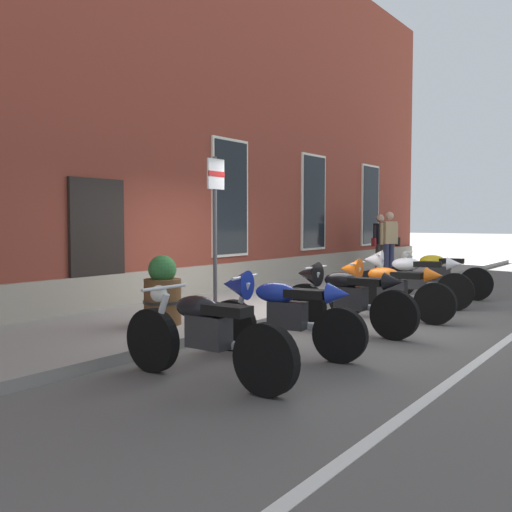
# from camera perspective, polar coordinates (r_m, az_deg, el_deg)

# --- Properties ---
(ground_plane) EXTENTS (140.00, 140.00, 0.00)m
(ground_plane) POSITION_cam_1_polar(r_m,az_deg,el_deg) (9.52, 3.98, -6.22)
(ground_plane) COLOR #565451
(sidewalk) EXTENTS (30.98, 2.78, 0.13)m
(sidewalk) POSITION_cam_1_polar(r_m,az_deg,el_deg) (10.30, -2.66, -5.10)
(sidewalk) COLOR gray
(sidewalk) RESTS_ON ground_plane
(lane_stripe) EXTENTS (30.98, 0.12, 0.01)m
(lane_stripe) POSITION_cam_1_polar(r_m,az_deg,el_deg) (8.33, 23.26, -7.86)
(lane_stripe) COLOR silver
(lane_stripe) RESTS_ON ground_plane
(brick_pub_facade) EXTENTS (24.98, 5.97, 8.41)m
(brick_pub_facade) POSITION_cam_1_polar(r_m,az_deg,el_deg) (13.55, -17.72, 14.35)
(brick_pub_facade) COLOR brown
(brick_pub_facade) RESTS_ON ground_plane
(motorcycle_black_naked) EXTENTS (0.62, 2.14, 0.93)m
(motorcycle_black_naked) POSITION_cam_1_polar(r_m,az_deg,el_deg) (5.76, -5.19, -7.79)
(motorcycle_black_naked) COLOR black
(motorcycle_black_naked) RESTS_ON ground_plane
(motorcycle_blue_sport) EXTENTS (0.64, 2.02, 1.00)m
(motorcycle_blue_sport) POSITION_cam_1_polar(r_m,az_deg,el_deg) (6.87, 2.16, -5.33)
(motorcycle_blue_sport) COLOR black
(motorcycle_blue_sport) RESTS_ON ground_plane
(motorcycle_black_sport) EXTENTS (0.62, 2.07, 1.00)m
(motorcycle_black_sport) POSITION_cam_1_polar(r_m,az_deg,el_deg) (8.29, 8.59, -3.84)
(motorcycle_black_sport) COLOR black
(motorcycle_black_sport) RESTS_ON ground_plane
(motorcycle_orange_sport) EXTENTS (0.62, 2.11, 0.99)m
(motorcycle_orange_sport) POSITION_cam_1_polar(r_m,az_deg,el_deg) (9.54, 12.59, -2.98)
(motorcycle_orange_sport) COLOR black
(motorcycle_orange_sport) RESTS_ON ground_plane
(motorcycle_white_sport) EXTENTS (0.74, 2.17, 1.06)m
(motorcycle_white_sport) POSITION_cam_1_polar(r_m,az_deg,el_deg) (11.02, 14.68, -2.00)
(motorcycle_white_sport) COLOR black
(motorcycle_white_sport) RESTS_ON ground_plane
(motorcycle_yellow_naked) EXTENTS (0.69, 2.16, 0.97)m
(motorcycle_yellow_naked) POSITION_cam_1_polar(r_m,az_deg,el_deg) (12.51, 17.38, -1.81)
(motorcycle_yellow_naked) COLOR black
(motorcycle_yellow_naked) RESTS_ON ground_plane
(pedestrian_tan_coat) EXTENTS (0.62, 0.38, 1.72)m
(pedestrian_tan_coat) POSITION_cam_1_polar(r_m,az_deg,el_deg) (15.99, 13.02, 1.60)
(pedestrian_tan_coat) COLOR #2D3351
(pedestrian_tan_coat) RESTS_ON sidewalk
(pedestrian_dark_jacket) EXTENTS (0.66, 0.28, 1.66)m
(pedestrian_dark_jacket) POSITION_cam_1_polar(r_m,az_deg,el_deg) (16.90, 12.13, 1.56)
(pedestrian_dark_jacket) COLOR #38332D
(pedestrian_dark_jacket) RESTS_ON sidewalk
(parking_sign) EXTENTS (0.36, 0.07, 2.40)m
(parking_sign) POSITION_cam_1_polar(r_m,az_deg,el_deg) (8.47, -4.04, 4.04)
(parking_sign) COLOR #4C4C51
(parking_sign) RESTS_ON sidewalk
(barrel_planter) EXTENTS (0.56, 0.56, 0.99)m
(barrel_planter) POSITION_cam_1_polar(r_m,az_deg,el_deg) (8.32, -9.21, -3.68)
(barrel_planter) COLOR brown
(barrel_planter) RESTS_ON sidewalk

